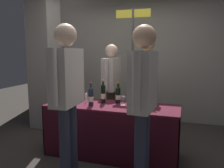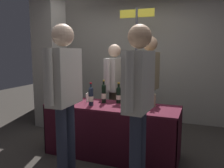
{
  "view_description": "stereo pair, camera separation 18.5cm",
  "coord_description": "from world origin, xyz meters",
  "px_view_note": "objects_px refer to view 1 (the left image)",
  "views": [
    {
      "loc": [
        0.96,
        -2.95,
        1.48
      ],
      "look_at": [
        0.0,
        0.0,
        1.04
      ],
      "focal_mm": 36.29,
      "sensor_mm": 36.0,
      "label": 1
    },
    {
      "loc": [
        1.13,
        -2.88,
        1.48
      ],
      "look_at": [
        0.0,
        0.0,
        1.04
      ],
      "focal_mm": 36.29,
      "sensor_mm": 36.0,
      "label": 2
    }
  ],
  "objects_px": {
    "vendor_presenter": "(112,81)",
    "booth_signpost": "(133,57)",
    "tasting_table": "(112,121)",
    "wine_glass_near_vendor": "(123,99)",
    "concrete_pillar": "(44,37)",
    "display_bottle_0": "(142,99)",
    "taster_foreground_right": "(67,87)",
    "flower_vase": "(152,98)",
    "featured_wine_bottle": "(64,95)"
  },
  "relations": [
    {
      "from": "tasting_table",
      "to": "booth_signpost",
      "type": "height_order",
      "value": "booth_signpost"
    },
    {
      "from": "flower_vase",
      "to": "booth_signpost",
      "type": "xyz_separation_m",
      "value": [
        -0.51,
        1.01,
        0.53
      ]
    },
    {
      "from": "flower_vase",
      "to": "booth_signpost",
      "type": "distance_m",
      "value": 1.26
    },
    {
      "from": "flower_vase",
      "to": "vendor_presenter",
      "type": "relative_size",
      "value": 0.25
    },
    {
      "from": "booth_signpost",
      "to": "vendor_presenter",
      "type": "bearing_deg",
      "value": -130.39
    },
    {
      "from": "tasting_table",
      "to": "flower_vase",
      "type": "bearing_deg",
      "value": 14.2
    },
    {
      "from": "tasting_table",
      "to": "taster_foreground_right",
      "type": "relative_size",
      "value": 1.04
    },
    {
      "from": "featured_wine_bottle",
      "to": "vendor_presenter",
      "type": "xyz_separation_m",
      "value": [
        0.41,
        0.95,
        0.09
      ]
    },
    {
      "from": "tasting_table",
      "to": "taster_foreground_right",
      "type": "height_order",
      "value": "taster_foreground_right"
    },
    {
      "from": "concrete_pillar",
      "to": "tasting_table",
      "type": "height_order",
      "value": "concrete_pillar"
    },
    {
      "from": "tasting_table",
      "to": "featured_wine_bottle",
      "type": "xyz_separation_m",
      "value": [
        -0.68,
        -0.15,
        0.36
      ]
    },
    {
      "from": "featured_wine_bottle",
      "to": "display_bottle_0",
      "type": "distance_m",
      "value": 1.11
    },
    {
      "from": "wine_glass_near_vendor",
      "to": "booth_signpost",
      "type": "xyz_separation_m",
      "value": [
        -0.13,
        1.11,
        0.55
      ]
    },
    {
      "from": "featured_wine_bottle",
      "to": "booth_signpost",
      "type": "relative_size",
      "value": 0.14
    },
    {
      "from": "concrete_pillar",
      "to": "booth_signpost",
      "type": "relative_size",
      "value": 1.56
    },
    {
      "from": "display_bottle_0",
      "to": "vendor_presenter",
      "type": "height_order",
      "value": "vendor_presenter"
    },
    {
      "from": "display_bottle_0",
      "to": "wine_glass_near_vendor",
      "type": "bearing_deg",
      "value": 162.48
    },
    {
      "from": "concrete_pillar",
      "to": "display_bottle_0",
      "type": "bearing_deg",
      "value": -23.25
    },
    {
      "from": "wine_glass_near_vendor",
      "to": "booth_signpost",
      "type": "height_order",
      "value": "booth_signpost"
    },
    {
      "from": "concrete_pillar",
      "to": "display_bottle_0",
      "type": "height_order",
      "value": "concrete_pillar"
    },
    {
      "from": "taster_foreground_right",
      "to": "concrete_pillar",
      "type": "bearing_deg",
      "value": 38.71
    },
    {
      "from": "vendor_presenter",
      "to": "concrete_pillar",
      "type": "bearing_deg",
      "value": -89.18
    },
    {
      "from": "taster_foreground_right",
      "to": "featured_wine_bottle",
      "type": "bearing_deg",
      "value": 31.23
    },
    {
      "from": "featured_wine_bottle",
      "to": "vendor_presenter",
      "type": "bearing_deg",
      "value": 66.9
    },
    {
      "from": "concrete_pillar",
      "to": "vendor_presenter",
      "type": "xyz_separation_m",
      "value": [
        1.38,
        -0.04,
        -0.79
      ]
    },
    {
      "from": "display_bottle_0",
      "to": "wine_glass_near_vendor",
      "type": "height_order",
      "value": "display_bottle_0"
    },
    {
      "from": "concrete_pillar",
      "to": "taster_foreground_right",
      "type": "relative_size",
      "value": 1.97
    },
    {
      "from": "tasting_table",
      "to": "vendor_presenter",
      "type": "distance_m",
      "value": 0.97
    },
    {
      "from": "vendor_presenter",
      "to": "booth_signpost",
      "type": "xyz_separation_m",
      "value": [
        0.29,
        0.34,
        0.42
      ]
    },
    {
      "from": "display_bottle_0",
      "to": "flower_vase",
      "type": "height_order",
      "value": "flower_vase"
    },
    {
      "from": "display_bottle_0",
      "to": "booth_signpost",
      "type": "height_order",
      "value": "booth_signpost"
    },
    {
      "from": "wine_glass_near_vendor",
      "to": "flower_vase",
      "type": "distance_m",
      "value": 0.4
    },
    {
      "from": "taster_foreground_right",
      "to": "vendor_presenter",
      "type": "bearing_deg",
      "value": -2.49
    },
    {
      "from": "taster_foreground_right",
      "to": "display_bottle_0",
      "type": "bearing_deg",
      "value": -47.72
    },
    {
      "from": "tasting_table",
      "to": "vendor_presenter",
      "type": "xyz_separation_m",
      "value": [
        -0.27,
        0.81,
        0.46
      ]
    },
    {
      "from": "vendor_presenter",
      "to": "taster_foreground_right",
      "type": "relative_size",
      "value": 0.9
    },
    {
      "from": "wine_glass_near_vendor",
      "to": "booth_signpost",
      "type": "bearing_deg",
      "value": 96.52
    },
    {
      "from": "vendor_presenter",
      "to": "booth_signpost",
      "type": "height_order",
      "value": "booth_signpost"
    },
    {
      "from": "concrete_pillar",
      "to": "display_bottle_0",
      "type": "distance_m",
      "value": 2.44
    },
    {
      "from": "featured_wine_bottle",
      "to": "taster_foreground_right",
      "type": "xyz_separation_m",
      "value": [
        0.39,
        -0.6,
        0.22
      ]
    },
    {
      "from": "wine_glass_near_vendor",
      "to": "featured_wine_bottle",
      "type": "bearing_deg",
      "value": -167.29
    },
    {
      "from": "tasting_table",
      "to": "wine_glass_near_vendor",
      "type": "xyz_separation_m",
      "value": [
        0.15,
        0.04,
        0.32
      ]
    },
    {
      "from": "display_bottle_0",
      "to": "taster_foreground_right",
      "type": "relative_size",
      "value": 0.17
    },
    {
      "from": "display_bottle_0",
      "to": "flower_vase",
      "type": "distance_m",
      "value": 0.21
    },
    {
      "from": "tasting_table",
      "to": "featured_wine_bottle",
      "type": "height_order",
      "value": "featured_wine_bottle"
    },
    {
      "from": "booth_signpost",
      "to": "wine_glass_near_vendor",
      "type": "bearing_deg",
      "value": -83.48
    },
    {
      "from": "concrete_pillar",
      "to": "taster_foreground_right",
      "type": "height_order",
      "value": "concrete_pillar"
    },
    {
      "from": "wine_glass_near_vendor",
      "to": "flower_vase",
      "type": "bearing_deg",
      "value": 13.75
    },
    {
      "from": "flower_vase",
      "to": "booth_signpost",
      "type": "height_order",
      "value": "booth_signpost"
    },
    {
      "from": "featured_wine_bottle",
      "to": "vendor_presenter",
      "type": "distance_m",
      "value": 1.04
    }
  ]
}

